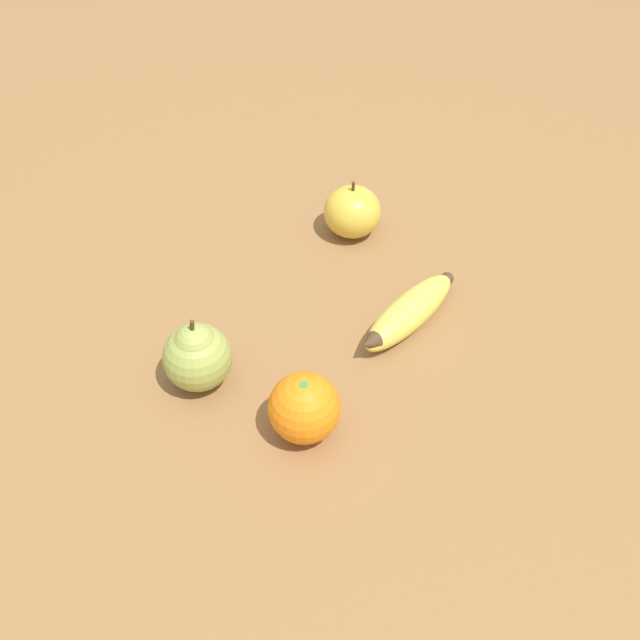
{
  "coord_description": "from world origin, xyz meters",
  "views": [
    {
      "loc": [
        -0.6,
        -0.07,
        0.67
      ],
      "look_at": [
        0.03,
        -0.1,
        0.03
      ],
      "focal_mm": 42.0,
      "sensor_mm": 36.0,
      "label": 1
    }
  ],
  "objects_px": {
    "apple": "(352,212)",
    "banana": "(409,312)",
    "orange": "(304,408)",
    "pear": "(197,355)"
  },
  "relations": [
    {
      "from": "apple",
      "to": "banana",
      "type": "bearing_deg",
      "value": -163.35
    },
    {
      "from": "orange",
      "to": "apple",
      "type": "bearing_deg",
      "value": -12.6
    },
    {
      "from": "pear",
      "to": "apple",
      "type": "relative_size",
      "value": 1.16
    },
    {
      "from": "orange",
      "to": "pear",
      "type": "height_order",
      "value": "pear"
    },
    {
      "from": "pear",
      "to": "apple",
      "type": "height_order",
      "value": "pear"
    },
    {
      "from": "pear",
      "to": "apple",
      "type": "bearing_deg",
      "value": -36.29
    },
    {
      "from": "banana",
      "to": "pear",
      "type": "xyz_separation_m",
      "value": [
        -0.08,
        0.25,
        0.02
      ]
    },
    {
      "from": "banana",
      "to": "orange",
      "type": "relative_size",
      "value": 1.92
    },
    {
      "from": "banana",
      "to": "pear",
      "type": "height_order",
      "value": "pear"
    },
    {
      "from": "orange",
      "to": "pear",
      "type": "xyz_separation_m",
      "value": [
        0.08,
        0.12,
        0.0
      ]
    }
  ]
}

